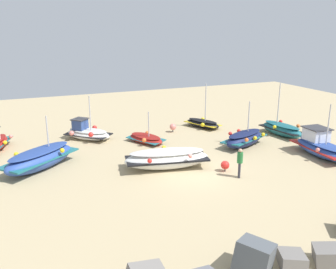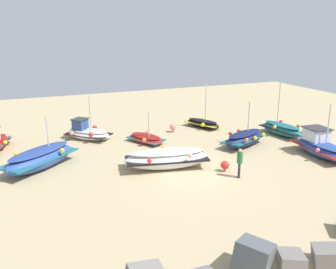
# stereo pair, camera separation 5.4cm
# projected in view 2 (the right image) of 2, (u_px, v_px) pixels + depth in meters

# --- Properties ---
(ground_plane) EXTENTS (57.00, 57.00, 0.00)m
(ground_plane) POSITION_uv_depth(u_px,v_px,m) (194.00, 172.00, 21.41)
(ground_plane) COLOR tan
(fishing_boat_0) EXTENTS (4.94, 4.44, 3.12)m
(fishing_boat_0) POSITION_uv_depth(u_px,v_px,m) (40.00, 158.00, 21.82)
(fishing_boat_0) COLOR #2D4C9E
(fishing_boat_0) RESTS_ON ground_plane
(fishing_boat_1) EXTENTS (4.18, 2.95, 3.22)m
(fishing_boat_1) POSITION_uv_depth(u_px,v_px,m) (244.00, 139.00, 26.01)
(fishing_boat_1) COLOR navy
(fishing_boat_1) RESTS_ON ground_plane
(fishing_boat_2) EXTENTS (2.40, 4.54, 3.60)m
(fishing_boat_2) POSITION_uv_depth(u_px,v_px,m) (321.00, 147.00, 24.03)
(fishing_boat_2) COLOR #2D4C9E
(fishing_boat_2) RESTS_ON ground_plane
(fishing_boat_3) EXTENTS (2.52, 3.27, 2.42)m
(fishing_boat_3) POSITION_uv_depth(u_px,v_px,m) (146.00, 139.00, 26.86)
(fishing_boat_3) COLOR maroon
(fishing_boat_3) RESTS_ON ground_plane
(fishing_boat_4) EXTENTS (5.32, 2.74, 1.18)m
(fishing_boat_4) POSITION_uv_depth(u_px,v_px,m) (167.00, 158.00, 21.89)
(fishing_boat_4) COLOR white
(fishing_boat_4) RESTS_ON ground_plane
(fishing_boat_5) EXTENTS (1.98, 3.94, 4.11)m
(fishing_boat_5) POSITION_uv_depth(u_px,v_px,m) (282.00, 129.00, 28.61)
(fishing_boat_5) COLOR #1E6670
(fishing_boat_5) RESTS_ON ground_plane
(fishing_boat_6) EXTENTS (2.51, 3.46, 3.79)m
(fishing_boat_6) POSITION_uv_depth(u_px,v_px,m) (203.00, 123.00, 30.93)
(fishing_boat_6) COLOR black
(fishing_boat_6) RESTS_ON ground_plane
(fishing_boat_7) EXTENTS (3.61, 3.61, 3.36)m
(fishing_boat_7) POSITION_uv_depth(u_px,v_px,m) (87.00, 133.00, 27.66)
(fishing_boat_7) COLOR white
(fishing_boat_7) RESTS_ON ground_plane
(person_walking) EXTENTS (0.32, 0.32, 1.71)m
(person_walking) POSITION_uv_depth(u_px,v_px,m) (240.00, 161.00, 20.43)
(person_walking) COLOR #2D2D38
(person_walking) RESTS_ON ground_plane
(breakwater_rocks) EXTENTS (19.99, 2.63, 1.38)m
(breakwater_rocks) POSITION_uv_depth(u_px,v_px,m) (306.00, 247.00, 13.48)
(breakwater_rocks) COLOR #4C5156
(breakwater_rocks) RESTS_ON ground_plane
(mooring_buoy_0) EXTENTS (0.51, 0.51, 0.65)m
(mooring_buoy_0) POSITION_uv_depth(u_px,v_px,m) (225.00, 165.00, 21.45)
(mooring_buoy_0) COLOR #3F3F42
(mooring_buoy_0) RESTS_ON ground_plane
(mooring_buoy_1) EXTENTS (0.52, 0.52, 0.71)m
(mooring_buoy_1) POSITION_uv_depth(u_px,v_px,m) (173.00, 127.00, 29.48)
(mooring_buoy_1) COLOR #3F3F42
(mooring_buoy_1) RESTS_ON ground_plane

